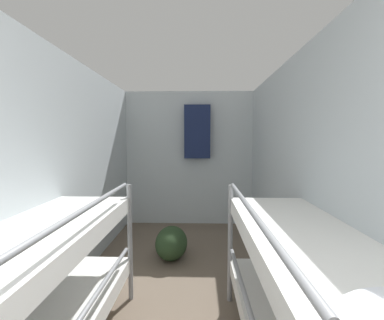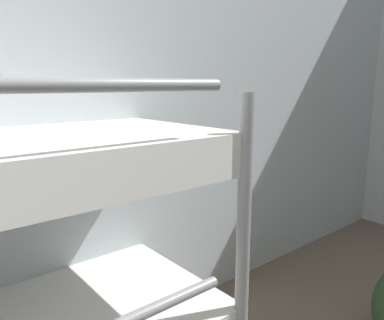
% 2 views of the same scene
% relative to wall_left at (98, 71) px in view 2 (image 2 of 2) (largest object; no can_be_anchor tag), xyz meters
% --- Properties ---
extents(wall_left, '(0.06, 4.78, 2.33)m').
position_rel_wall_left_xyz_m(wall_left, '(0.00, 0.00, 0.00)').
color(wall_left, silver).
rests_on(wall_left, ground_plane).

